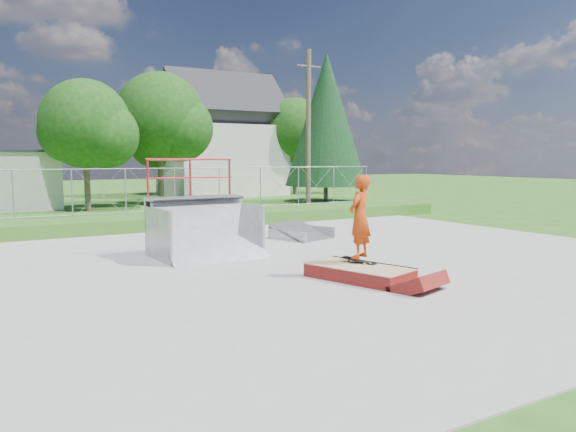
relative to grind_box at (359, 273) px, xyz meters
name	(u,v)px	position (x,y,z in m)	size (l,w,h in m)	color
ground	(314,265)	(0.19, 2.09, -0.17)	(120.00, 120.00, 0.00)	#295D1A
concrete_pad	(314,264)	(0.19, 2.09, -0.15)	(20.00, 16.00, 0.04)	#9C9C99
grass_berm	(184,220)	(0.19, 11.59, 0.08)	(24.00, 3.00, 0.50)	#295D1A
grind_box	(359,273)	(0.00, 0.00, 0.00)	(1.73, 2.52, 0.34)	maroon
quarter_pipe	(207,209)	(-1.76, 4.41, 1.17)	(2.68, 2.27, 2.68)	gray
flat_bank_ramp	(302,232)	(2.33, 6.08, 0.07)	(1.57, 1.68, 0.48)	gray
skateboard	(359,261)	(0.21, 0.27, 0.21)	(0.22, 0.80, 0.02)	black
skater	(360,220)	(0.21, 0.27, 1.15)	(0.68, 0.45, 1.87)	#C53C0F
chain_link_fence	(175,190)	(0.19, 12.59, 1.23)	(20.00, 0.06, 1.80)	#95999D
gable_house	(222,142)	(9.19, 28.09, 3.66)	(8.40, 6.08, 8.94)	silver
utility_pole	(308,132)	(7.69, 14.09, 3.83)	(0.24, 0.24, 8.00)	brown
tree_left_near	(91,127)	(-1.56, 19.93, 4.07)	(4.76, 4.48, 6.65)	brown
tree_center	(166,120)	(2.98, 21.90, 4.67)	(5.44, 5.12, 7.60)	brown
tree_right_far	(299,133)	(14.46, 25.92, 4.37)	(5.10, 4.80, 7.12)	brown
tree_back_mid	(163,145)	(5.41, 29.95, 3.46)	(4.08, 3.84, 5.70)	brown
conifer_tree	(326,119)	(12.19, 19.09, 4.88)	(5.04, 5.04, 9.10)	brown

